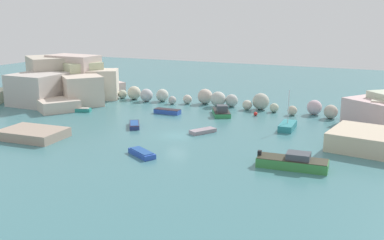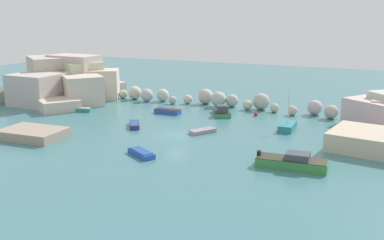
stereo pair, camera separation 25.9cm
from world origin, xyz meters
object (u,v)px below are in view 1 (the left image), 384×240
at_px(channel_buoy, 256,114).
at_px(moored_boat_6, 134,125).
at_px(moored_boat_3, 359,133).
at_px(moored_boat_0, 288,126).
at_px(stone_dock, 33,134).
at_px(moored_boat_2, 293,162).
at_px(moored_boat_4, 359,148).
at_px(moored_boat_8, 221,112).
at_px(moored_boat_1, 79,110).
at_px(moored_boat_9, 142,153).
at_px(moored_boat_5, 167,111).
at_px(moored_boat_7, 203,131).

xyz_separation_m(channel_buoy, moored_boat_6, (-12.79, -13.18, 0.01)).
bearing_deg(moored_boat_3, moored_boat_0, -5.39).
xyz_separation_m(stone_dock, moored_boat_0, (27.20, 17.07, -0.12)).
relative_size(moored_boat_2, moored_boat_4, 1.57).
bearing_deg(stone_dock, moored_boat_3, 26.66).
height_order(moored_boat_0, moored_boat_8, moored_boat_0).
distance_m(stone_dock, moored_boat_6, 12.87).
bearing_deg(moored_boat_1, moored_boat_9, 123.60).
bearing_deg(moored_boat_5, moored_boat_6, 88.05).
height_order(moored_boat_2, moored_boat_9, moored_boat_2).
bearing_deg(moored_boat_7, moored_boat_6, 126.82).
xyz_separation_m(moored_boat_2, moored_boat_3, (4.86, 15.72, -0.31)).
height_order(channel_buoy, moored_boat_0, moored_boat_0).
height_order(moored_boat_1, moored_boat_4, moored_boat_1).
xyz_separation_m(moored_boat_3, moored_boat_9, (-20.38, -18.53, -0.02)).
bearing_deg(moored_boat_3, moored_boat_1, -6.73).
relative_size(stone_dock, moored_boat_2, 1.07).
height_order(moored_boat_7, moored_boat_8, moored_boat_8).
xyz_separation_m(moored_boat_2, moored_boat_5, (-22.55, 16.56, -0.26)).
xyz_separation_m(moored_boat_1, moored_boat_8, (20.84, 6.81, 0.24)).
xyz_separation_m(moored_boat_0, moored_boat_1, (-31.67, -2.61, -0.15)).
distance_m(moored_boat_1, moored_boat_3, 40.59).
height_order(moored_boat_3, moored_boat_8, moored_boat_8).
relative_size(moored_boat_0, moored_boat_4, 1.17).
relative_size(moored_boat_0, moored_boat_8, 0.96).
relative_size(moored_boat_3, moored_boat_9, 0.74).
xyz_separation_m(stone_dock, moored_boat_6, (8.30, 9.84, -0.26)).
bearing_deg(moored_boat_1, moored_boat_0, 164.99).
relative_size(channel_buoy, moored_boat_0, 0.11).
distance_m(moored_boat_2, moored_boat_5, 27.98).
height_order(moored_boat_0, moored_boat_6, moored_boat_0).
xyz_separation_m(stone_dock, moored_boat_7, (17.80, 10.86, -0.32)).
distance_m(moored_boat_0, moored_boat_6, 20.23).
height_order(moored_boat_5, moored_boat_9, moored_boat_5).
bearing_deg(moored_boat_1, moored_boat_3, 165.36).
bearing_deg(moored_boat_8, moored_boat_0, 41.78).
bearing_deg(moored_boat_3, channel_buoy, -30.28).
xyz_separation_m(channel_buoy, moored_boat_0, (6.11, -5.95, 0.15)).
xyz_separation_m(moored_boat_2, moored_boat_7, (-13.29, 8.53, -0.38)).
height_order(moored_boat_2, moored_boat_5, moored_boat_2).
relative_size(moored_boat_5, moored_boat_7, 1.10).
relative_size(stone_dock, moored_boat_4, 1.69).
bearing_deg(moored_boat_4, moored_boat_8, -38.65).
distance_m(moored_boat_7, moored_boat_9, 11.56).
bearing_deg(moored_boat_1, moored_boat_4, 155.54).
xyz_separation_m(channel_buoy, moored_boat_9, (-5.51, -23.49, -0.01)).
distance_m(stone_dock, moored_boat_9, 15.59).
height_order(moored_boat_1, moored_boat_7, moored_boat_1).
relative_size(stone_dock, moored_boat_1, 1.98).
distance_m(moored_boat_5, moored_boat_9, 20.61).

